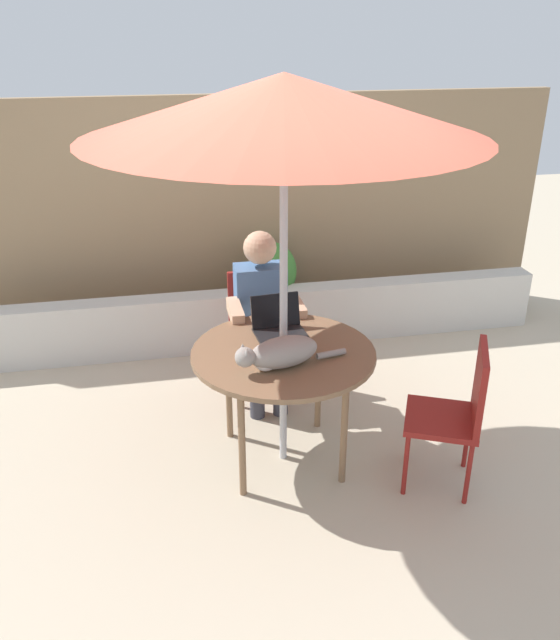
% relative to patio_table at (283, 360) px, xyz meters
% --- Properties ---
extents(ground_plane, '(14.00, 14.00, 0.00)m').
position_rel_patio_table_xyz_m(ground_plane, '(0.00, 0.00, -0.68)').
color(ground_plane, '#BCAD93').
extents(fence_back, '(5.51, 0.08, 1.94)m').
position_rel_patio_table_xyz_m(fence_back, '(0.00, 2.12, 0.28)').
color(fence_back, '#937756').
rests_on(fence_back, ground).
extents(planter_wall_low, '(4.96, 0.20, 0.48)m').
position_rel_patio_table_xyz_m(planter_wall_low, '(0.00, 1.56, -0.44)').
color(planter_wall_low, beige).
rests_on(planter_wall_low, ground).
extents(patio_table, '(1.06, 1.06, 0.74)m').
position_rel_patio_table_xyz_m(patio_table, '(0.00, 0.00, 0.00)').
color(patio_table, brown).
rests_on(patio_table, ground).
extents(patio_umbrella, '(2.05, 2.05, 2.24)m').
position_rel_patio_table_xyz_m(patio_umbrella, '(0.00, 0.00, 1.40)').
color(patio_umbrella, '#B7B7BC').
rests_on(patio_umbrella, ground).
extents(chair_occupied, '(0.40, 0.40, 0.88)m').
position_rel_patio_table_xyz_m(chair_occupied, '(0.00, 0.87, -0.17)').
color(chair_occupied, maroon).
rests_on(chair_occupied, ground).
extents(chair_empty, '(0.53, 0.53, 0.88)m').
position_rel_patio_table_xyz_m(chair_empty, '(0.91, -0.42, -0.17)').
color(chair_empty, maroon).
rests_on(chair_empty, ground).
extents(person_seated, '(0.48, 0.48, 1.22)m').
position_rel_patio_table_xyz_m(person_seated, '(0.00, 0.71, -0.00)').
color(person_seated, '#4C72A5').
rests_on(person_seated, ground).
extents(laptop, '(0.32, 0.28, 0.21)m').
position_rel_patio_table_xyz_m(laptop, '(0.02, 0.26, 0.12)').
color(laptop, black).
rests_on(laptop, patio_table).
extents(cat, '(0.65, 0.28, 0.17)m').
position_rel_patio_table_xyz_m(cat, '(-0.06, -0.18, 0.14)').
color(cat, gray).
rests_on(cat, patio_table).
extents(potted_plant_near_fence, '(0.40, 0.40, 0.80)m').
position_rel_patio_table_xyz_m(potted_plant_near_fence, '(0.27, 1.78, -0.23)').
color(potted_plant_near_fence, '#33383D').
rests_on(potted_plant_near_fence, ground).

